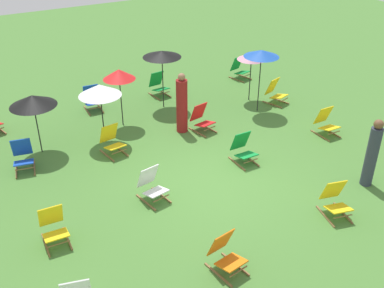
{
  "coord_description": "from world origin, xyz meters",
  "views": [
    {
      "loc": [
        -5.13,
        -7.67,
        6.32
      ],
      "look_at": [
        0.0,
        1.2,
        0.5
      ],
      "focal_mm": 42.55,
      "sensor_mm": 36.0,
      "label": 1
    }
  ],
  "objects": [
    {
      "name": "ground_plane",
      "position": [
        0.0,
        0.0,
        0.0
      ],
      "size": [
        40.0,
        40.0,
        0.0
      ],
      "primitive_type": "plane",
      "color": "#477A33"
    },
    {
      "name": "deckchair_8",
      "position": [
        4.51,
        5.44,
        0.37
      ],
      "size": [
        0.64,
        0.85,
        0.83
      ],
      "rotation": [
        0.0,
        0.0,
        0.24
      ],
      "color": "olive",
      "rests_on": "ground"
    },
    {
      "name": "umbrella_0",
      "position": [
        -3.32,
        3.65,
        1.52
      ],
      "size": [
        1.21,
        1.21,
        1.67
      ],
      "color": "black",
      "rests_on": "ground"
    },
    {
      "name": "deckchair_14",
      "position": [
        1.11,
        2.54,
        0.37
      ],
      "size": [
        0.61,
        0.84,
        0.83
      ],
      "rotation": [
        0.0,
        0.0,
        0.19
      ],
      "color": "olive",
      "rests_on": "ground"
    },
    {
      "name": "person_0",
      "position": [
        0.59,
        2.8,
        0.85
      ],
      "size": [
        0.43,
        0.43,
        1.8
      ],
      "rotation": [
        0.0,
        0.0,
        5.07
      ],
      "color": "maroon",
      "rests_on": "ground"
    },
    {
      "name": "person_1",
      "position": [
        3.12,
        -1.85,
        0.84
      ],
      "size": [
        0.39,
        0.39,
        1.74
      ],
      "rotation": [
        0.0,
        0.0,
        3.99
      ],
      "color": "#333847",
      "rests_on": "ground"
    },
    {
      "name": "deckchair_3",
      "position": [
        1.17,
        5.52,
        0.37
      ],
      "size": [
        0.55,
        0.8,
        0.83
      ],
      "rotation": [
        0.0,
        0.0,
        0.1
      ],
      "color": "olive",
      "rests_on": "ground"
    },
    {
      "name": "deckchair_9",
      "position": [
        4.25,
        3.02,
        0.37
      ],
      "size": [
        0.68,
        0.87,
        0.83
      ],
      "rotation": [
        0.0,
        0.0,
        0.3
      ],
      "color": "olive",
      "rests_on": "ground"
    },
    {
      "name": "deckchair_4",
      "position": [
        -3.98,
        -0.12,
        0.37
      ],
      "size": [
        0.51,
        0.78,
        0.83
      ],
      "rotation": [
        0.0,
        0.0,
        -0.05
      ],
      "color": "olive",
      "rests_on": "ground"
    },
    {
      "name": "deckchair_11",
      "position": [
        1.57,
        -2.32,
        0.37
      ],
      "size": [
        0.65,
        0.85,
        0.83
      ],
      "rotation": [
        0.0,
        0.0,
        -0.25
      ],
      "color": "olive",
      "rests_on": "ground"
    },
    {
      "name": "umbrella_2",
      "position": [
        -1.62,
        3.33,
        1.57
      ],
      "size": [
        1.16,
        1.16,
        1.73
      ],
      "color": "black",
      "rests_on": "ground"
    },
    {
      "name": "deckchair_12",
      "position": [
        -1.2,
        5.54,
        0.37
      ],
      "size": [
        0.53,
        0.79,
        0.83
      ],
      "rotation": [
        0.0,
        0.0,
        -0.07
      ],
      "color": "olive",
      "rests_on": "ground"
    },
    {
      "name": "deckchair_6",
      "position": [
        -3.91,
        3.01,
        0.37
      ],
      "size": [
        0.62,
        0.84,
        0.83
      ],
      "rotation": [
        0.0,
        0.0,
        -0.2
      ],
      "color": "olive",
      "rests_on": "ground"
    },
    {
      "name": "deckchair_7",
      "position": [
        -1.66,
        2.62,
        0.37
      ],
      "size": [
        0.58,
        0.82,
        0.83
      ],
      "rotation": [
        0.0,
        0.0,
        0.14
      ],
      "color": "olive",
      "rests_on": "ground"
    },
    {
      "name": "umbrella_5",
      "position": [
        -0.78,
        4.05,
        1.62
      ],
      "size": [
        0.94,
        0.94,
        1.77
      ],
      "color": "black",
      "rests_on": "ground"
    },
    {
      "name": "umbrella_3",
      "position": [
        3.64,
        3.64,
        1.53
      ],
      "size": [
        0.94,
        0.94,
        1.65
      ],
      "color": "black",
      "rests_on": "ground"
    },
    {
      "name": "deckchair_2",
      "position": [
        4.1,
        0.54,
        0.37
      ],
      "size": [
        0.49,
        0.77,
        0.83
      ],
      "rotation": [
        0.0,
        0.0,
        -0.01
      ],
      "color": "olive",
      "rests_on": "ground"
    },
    {
      "name": "deckchair_13",
      "position": [
        -1.64,
        0.2,
        0.37
      ],
      "size": [
        0.6,
        0.83,
        0.83
      ],
      "rotation": [
        0.0,
        0.0,
        0.17
      ],
      "color": "olive",
      "rests_on": "ground"
    },
    {
      "name": "umbrella_4",
      "position": [
        0.89,
        4.6,
        1.79
      ],
      "size": [
        1.21,
        1.21,
        1.89
      ],
      "color": "black",
      "rests_on": "ground"
    },
    {
      "name": "deckchair_0",
      "position": [
        1.13,
        0.5,
        0.37
      ],
      "size": [
        0.48,
        0.76,
        0.83
      ],
      "rotation": [
        0.0,
        0.0,
        -0.01
      ],
      "color": "olive",
      "rests_on": "ground"
    },
    {
      "name": "deckchair_10",
      "position": [
        -1.42,
        -2.5,
        0.37
      ],
      "size": [
        0.59,
        0.83,
        0.83
      ],
      "rotation": [
        0.0,
        0.0,
        0.16
      ],
      "color": "olive",
      "rests_on": "ground"
    },
    {
      "name": "umbrella_1",
      "position": [
        3.37,
        2.81,
        1.9
      ],
      "size": [
        1.09,
        1.09,
        2.01
      ],
      "color": "black",
      "rests_on": "ground"
    }
  ]
}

